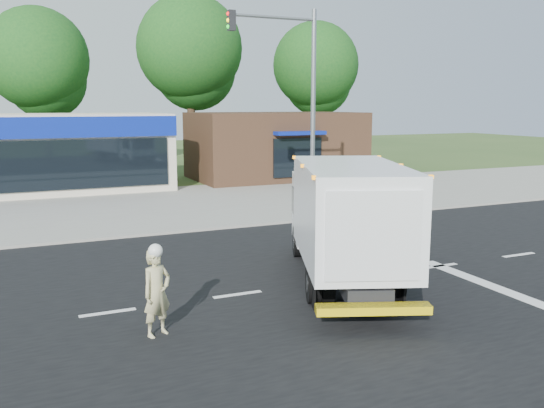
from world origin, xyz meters
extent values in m
plane|color=#385123|center=(0.00, 0.00, 0.00)|extent=(120.00, 120.00, 0.00)
cube|color=black|center=(0.00, 0.00, 0.00)|extent=(60.00, 14.00, 0.02)
cube|color=gray|center=(0.00, 8.20, 0.06)|extent=(60.00, 2.40, 0.12)
cube|color=gray|center=(0.00, 14.00, 0.01)|extent=(60.00, 9.00, 0.02)
cube|color=silver|center=(-6.00, 0.00, 0.02)|extent=(1.20, 0.15, 0.01)
cube|color=silver|center=(-3.00, 0.00, 0.02)|extent=(1.20, 0.15, 0.01)
cube|color=silver|center=(0.00, 0.00, 0.02)|extent=(1.20, 0.15, 0.01)
cube|color=silver|center=(3.00, 0.00, 0.02)|extent=(1.20, 0.15, 0.01)
cube|color=silver|center=(6.00, 0.00, 0.02)|extent=(1.20, 0.15, 0.01)
cube|color=silver|center=(3.00, -3.00, 0.02)|extent=(0.40, 7.00, 0.01)
cube|color=black|center=(-0.48, -0.91, 0.66)|extent=(2.58, 4.75, 0.33)
cube|color=white|center=(0.72, 2.22, 1.46)|extent=(2.57, 2.49, 1.98)
cube|color=black|center=(1.04, 3.05, 1.65)|extent=(1.73, 0.78, 0.85)
cube|color=white|center=(-0.48, -0.91, 1.98)|extent=(3.81, 5.22, 2.22)
cube|color=silver|center=(-1.34, -3.13, 1.94)|extent=(1.78, 0.73, 1.79)
cube|color=yellow|center=(-1.40, -3.29, 0.52)|extent=(2.23, 1.12, 0.17)
cube|color=orange|center=(-0.48, -0.91, 3.07)|extent=(3.78, 5.06, 0.08)
cylinder|color=black|center=(-0.10, 2.58, 0.45)|extent=(0.59, 0.95, 0.91)
cylinder|color=black|center=(1.57, 1.94, 0.45)|extent=(0.59, 0.95, 0.91)
cylinder|color=black|center=(-1.60, -1.19, 0.45)|extent=(0.59, 0.95, 0.91)
cylinder|color=black|center=(0.16, -1.87, 0.45)|extent=(0.59, 0.95, 0.91)
imported|color=tan|center=(-5.27, -1.64, 0.87)|extent=(0.75, 0.65, 1.73)
sphere|color=white|center=(-5.27, -1.64, 1.70)|extent=(0.28, 0.28, 0.28)
cube|color=#382316|center=(7.00, 20.00, 2.00)|extent=(10.00, 6.00, 4.00)
cube|color=navy|center=(7.00, 16.90, 2.90)|extent=(3.00, 1.20, 0.20)
cube|color=black|center=(7.00, 16.95, 1.50)|extent=(3.00, 0.12, 2.20)
cylinder|color=gray|center=(3.00, 7.60, 4.00)|extent=(0.18, 0.18, 8.00)
cylinder|color=gray|center=(1.30, 7.60, 7.60)|extent=(3.40, 0.12, 0.12)
cube|color=black|center=(-0.30, 7.60, 7.40)|extent=(0.25, 0.25, 0.70)
cylinder|color=#332114|center=(-6.00, 28.00, 3.43)|extent=(0.56, 0.56, 6.86)
sphere|color=#154A19|center=(-6.00, 28.00, 7.35)|extent=(6.47, 6.47, 6.47)
sphere|color=#154A19|center=(-5.50, 28.50, 6.08)|extent=(5.10, 5.10, 5.10)
cylinder|color=#332114|center=(4.00, 28.00, 3.92)|extent=(0.56, 0.56, 7.84)
sphere|color=#154A19|center=(4.00, 28.00, 8.40)|extent=(7.39, 7.39, 7.39)
sphere|color=#154A19|center=(4.50, 28.50, 6.94)|extent=(5.82, 5.82, 5.82)
cylinder|color=#332114|center=(14.00, 28.00, 3.50)|extent=(0.56, 0.56, 7.00)
sphere|color=#154A19|center=(14.00, 28.00, 7.50)|extent=(6.60, 6.60, 6.60)
sphere|color=#154A19|center=(14.50, 28.50, 6.20)|extent=(5.20, 5.20, 5.20)
camera|label=1|loc=(-7.56, -12.29, 4.46)|focal=38.00mm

